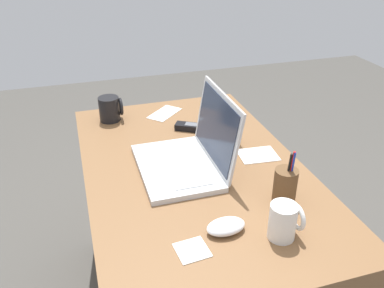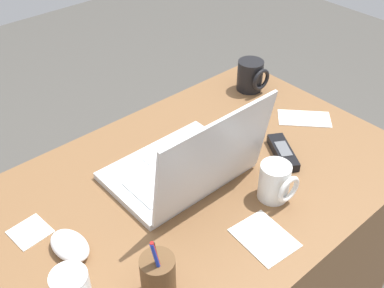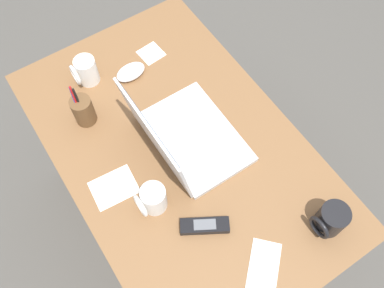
{
  "view_description": "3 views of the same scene",
  "coord_description": "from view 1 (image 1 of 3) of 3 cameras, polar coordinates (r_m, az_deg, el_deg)",
  "views": [
    {
      "loc": [
        1.1,
        -0.34,
        1.46
      ],
      "look_at": [
        -0.03,
        0.0,
        0.81
      ],
      "focal_mm": 38.28,
      "sensor_mm": 36.0,
      "label": 1
    },
    {
      "loc": [
        0.56,
        0.64,
        1.53
      ],
      "look_at": [
        -0.05,
        -0.06,
        0.81
      ],
      "focal_mm": 43.12,
      "sensor_mm": 36.0,
      "label": 2
    },
    {
      "loc": [
        -0.53,
        0.3,
        1.92
      ],
      "look_at": [
        -0.03,
        -0.03,
        0.79
      ],
      "focal_mm": 39.39,
      "sensor_mm": 36.0,
      "label": 3
    }
  ],
  "objects": [
    {
      "name": "coffee_mug_white",
      "position": [
        1.48,
        4.96,
        1.75
      ],
      "size": [
        0.07,
        0.09,
        0.1
      ],
      "color": "white",
      "rests_on": "desk"
    },
    {
      "name": "desk",
      "position": [
        1.59,
        0.22,
        -14.51
      ],
      "size": [
        1.14,
        0.71,
        0.74
      ],
      "primitive_type": "cube",
      "color": "brown",
      "rests_on": "ground"
    },
    {
      "name": "coffee_mug_tall",
      "position": [
        1.08,
        12.71,
        -10.43
      ],
      "size": [
        0.07,
        0.08,
        0.1
      ],
      "color": "white",
      "rests_on": "desk"
    },
    {
      "name": "paper_note_left",
      "position": [
        1.05,
        0.02,
        -14.57
      ],
      "size": [
        0.09,
        0.09,
        0.0
      ],
      "primitive_type": "cube",
      "rotation": [
        0.0,
        0.0,
        0.09
      ],
      "color": "white",
      "rests_on": "desk"
    },
    {
      "name": "paper_note_right",
      "position": [
        1.74,
        -3.85,
        4.3
      ],
      "size": [
        0.16,
        0.17,
        0.0
      ],
      "primitive_type": "cube",
      "rotation": [
        0.0,
        0.0,
        0.76
      ],
      "color": "white",
      "rests_on": "desk"
    },
    {
      "name": "laptop",
      "position": [
        1.33,
        -0.38,
        -1.38
      ],
      "size": [
        0.35,
        0.28,
        0.25
      ],
      "color": "silver",
      "rests_on": "desk"
    },
    {
      "name": "coffee_mug_spare",
      "position": [
        1.69,
        -11.33,
        4.83
      ],
      "size": [
        0.08,
        0.09,
        0.1
      ],
      "color": "black",
      "rests_on": "desk"
    },
    {
      "name": "paper_note_near_laptop",
      "position": [
        1.44,
        9.17,
        -1.51
      ],
      "size": [
        0.11,
        0.14,
        0.0
      ],
      "primitive_type": "cube",
      "rotation": [
        0.0,
        0.0,
        -0.09
      ],
      "color": "white",
      "rests_on": "desk"
    },
    {
      "name": "cordless_phone",
      "position": [
        1.59,
        0.17,
        2.33
      ],
      "size": [
        0.11,
        0.14,
        0.03
      ],
      "color": "black",
      "rests_on": "desk"
    },
    {
      "name": "pen_holder",
      "position": [
        1.21,
        12.86,
        -5.61
      ],
      "size": [
        0.07,
        0.07,
        0.17
      ],
      "color": "brown",
      "rests_on": "desk"
    },
    {
      "name": "computer_mouse",
      "position": [
        1.1,
        4.74,
        -11.36
      ],
      "size": [
        0.08,
        0.11,
        0.03
      ],
      "primitive_type": "ellipsoid",
      "rotation": [
        0.0,
        0.0,
        0.08
      ],
      "color": "white",
      "rests_on": "desk"
    }
  ]
}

